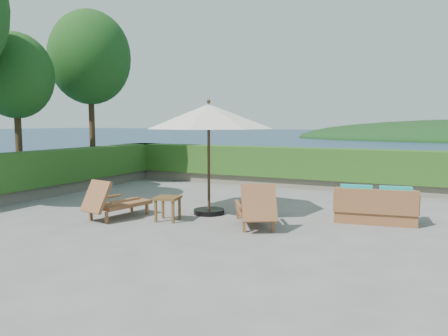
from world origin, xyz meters
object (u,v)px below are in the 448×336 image
at_px(side_table, 168,201).
at_px(lounge_left, 114,202).
at_px(patio_umbrella, 209,118).
at_px(lounge_right, 255,208).
at_px(wicker_loveseat, 375,207).

bearing_deg(side_table, lounge_left, -165.70).
xyz_separation_m(patio_umbrella, lounge_right, (1.47, -0.69, -1.90)).
relative_size(patio_umbrella, lounge_left, 2.15).
bearing_deg(lounge_left, side_table, 25.16).
relative_size(side_table, wicker_loveseat, 0.33).
xyz_separation_m(patio_umbrella, lounge_left, (-1.72, -1.37, -1.92)).
height_order(patio_umbrella, lounge_right, patio_umbrella).
height_order(lounge_right, side_table, lounge_right).
relative_size(patio_umbrella, wicker_loveseat, 1.96).
relative_size(lounge_right, wicker_loveseat, 0.97).
bearing_deg(lounge_left, patio_umbrella, 49.28).
bearing_deg(wicker_loveseat, patio_umbrella, -176.14).
xyz_separation_m(patio_umbrella, side_table, (-0.48, -1.05, -1.85)).
bearing_deg(lounge_left, lounge_right, 22.77).
xyz_separation_m(lounge_left, wicker_loveseat, (5.42, 2.19, -0.05)).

